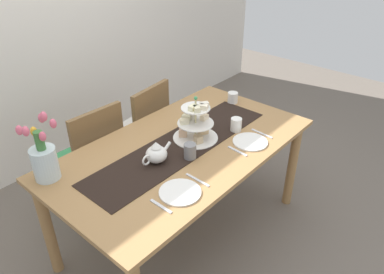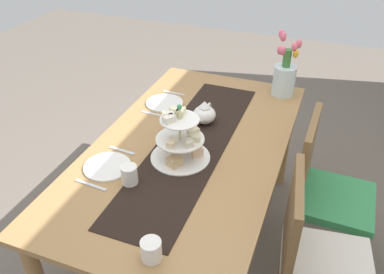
# 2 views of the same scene
# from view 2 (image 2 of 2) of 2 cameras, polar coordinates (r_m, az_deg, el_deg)

# --- Properties ---
(ground_plane) EXTENTS (8.00, 8.00, 0.00)m
(ground_plane) POSITION_cam_2_polar(r_m,az_deg,el_deg) (2.61, -0.31, -15.00)
(ground_plane) COLOR #6B6056
(dining_table) EXTENTS (1.76, 0.97, 0.77)m
(dining_table) POSITION_cam_2_polar(r_m,az_deg,el_deg) (2.15, -0.37, -3.28)
(dining_table) COLOR #A37747
(dining_table) RESTS_ON ground_plane
(chair_left) EXTENTS (0.43, 0.43, 0.91)m
(chair_left) POSITION_cam_2_polar(r_m,az_deg,el_deg) (2.35, 18.35, -6.84)
(chair_left) COLOR brown
(chair_left) RESTS_ON ground_plane
(chair_right) EXTENTS (0.47, 0.47, 0.91)m
(chair_right) POSITION_cam_2_polar(r_m,az_deg,el_deg) (1.98, 16.95, -15.88)
(chair_right) COLOR brown
(chair_right) RESTS_ON ground_plane
(table_runner) EXTENTS (1.42, 0.35, 0.00)m
(table_runner) POSITION_cam_2_polar(r_m,az_deg,el_deg) (2.09, -0.06, -1.14)
(table_runner) COLOR black
(table_runner) RESTS_ON dining_table
(tiered_cake_stand) EXTENTS (0.30, 0.30, 0.30)m
(tiered_cake_stand) POSITION_cam_2_polar(r_m,az_deg,el_deg) (1.94, -1.69, -0.65)
(tiered_cake_stand) COLOR beige
(tiered_cake_stand) RESTS_ON table_runner
(teapot) EXTENTS (0.24, 0.13, 0.14)m
(teapot) POSITION_cam_2_polar(r_m,az_deg,el_deg) (2.25, 1.79, 3.35)
(teapot) COLOR white
(teapot) RESTS_ON table_runner
(tulip_vase) EXTENTS (0.20, 0.15, 0.42)m
(tulip_vase) POSITION_cam_2_polar(r_m,az_deg,el_deg) (2.59, 13.14, 8.60)
(tulip_vase) COLOR silver
(tulip_vase) RESTS_ON dining_table
(cream_jug) EXTENTS (0.08, 0.08, 0.08)m
(cream_jug) POSITION_cam_2_polar(r_m,az_deg,el_deg) (1.53, -5.88, -15.85)
(cream_jug) COLOR white
(cream_jug) RESTS_ON dining_table
(dinner_plate_left) EXTENTS (0.23, 0.23, 0.01)m
(dinner_plate_left) POSITION_cam_2_polar(r_m,az_deg,el_deg) (2.48, -3.96, 4.89)
(dinner_plate_left) COLOR white
(dinner_plate_left) RESTS_ON dining_table
(fork_left) EXTENTS (0.02, 0.15, 0.01)m
(fork_left) POSITION_cam_2_polar(r_m,az_deg,el_deg) (2.59, -2.64, 6.31)
(fork_left) COLOR silver
(fork_left) RESTS_ON dining_table
(knife_left) EXTENTS (0.02, 0.17, 0.01)m
(knife_left) POSITION_cam_2_polar(r_m,az_deg,el_deg) (2.36, -5.40, 3.25)
(knife_left) COLOR silver
(knife_left) RESTS_ON dining_table
(dinner_plate_right) EXTENTS (0.23, 0.23, 0.01)m
(dinner_plate_right) POSITION_cam_2_polar(r_m,az_deg,el_deg) (1.98, -12.06, -4.16)
(dinner_plate_right) COLOR white
(dinner_plate_right) RESTS_ON dining_table
(fork_right) EXTENTS (0.03, 0.15, 0.01)m
(fork_right) POSITION_cam_2_polar(r_m,az_deg,el_deg) (2.08, -10.01, -1.92)
(fork_right) COLOR silver
(fork_right) RESTS_ON dining_table
(knife_right) EXTENTS (0.03, 0.17, 0.01)m
(knife_right) POSITION_cam_2_polar(r_m,az_deg,el_deg) (1.89, -14.31, -6.70)
(knife_right) COLOR silver
(knife_right) RESTS_ON dining_table
(mug_grey) EXTENTS (0.08, 0.08, 0.09)m
(mug_grey) POSITION_cam_2_polar(r_m,az_deg,el_deg) (2.16, -2.78, 1.72)
(mug_grey) COLOR slate
(mug_grey) RESTS_ON table_runner
(mug_white_text) EXTENTS (0.08, 0.08, 0.09)m
(mug_white_text) POSITION_cam_2_polar(r_m,az_deg,el_deg) (1.84, -8.98, -5.41)
(mug_white_text) COLOR white
(mug_white_text) RESTS_ON dining_table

